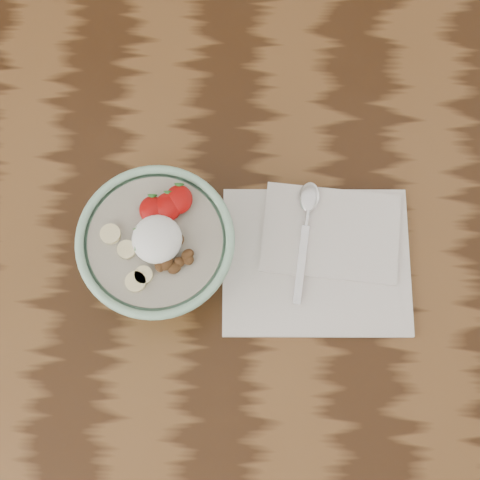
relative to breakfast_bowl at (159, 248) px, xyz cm
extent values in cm
cube|color=#311B0C|center=(8.70, 1.54, -9.28)|extent=(160.00, 90.00, 4.00)
cylinder|color=#92C4A3|center=(-0.04, -0.05, -6.61)|extent=(9.36, 9.36, 1.34)
torus|color=#92C4A3|center=(-0.04, -0.05, 4.31)|extent=(21.28, 21.28, 1.23)
cylinder|color=#A29A86|center=(-0.04, -0.05, 3.64)|extent=(18.05, 18.05, 1.11)
ellipsoid|color=white|center=(0.39, -0.17, 5.48)|extent=(6.65, 6.65, 3.66)
ellipsoid|color=#9C0807|center=(1.55, 4.36, 5.22)|extent=(3.70, 4.07, 2.03)
cone|color=#286623|center=(1.55, 6.03, 5.52)|extent=(1.40, 1.03, 1.52)
ellipsoid|color=#9C0807|center=(2.93, 5.46, 5.22)|extent=(3.72, 4.09, 2.05)
cone|color=#286623|center=(2.93, 7.13, 5.52)|extent=(1.40, 1.03, 1.52)
ellipsoid|color=#9C0807|center=(-0.57, 3.99, 5.14)|extent=(3.41, 3.76, 1.88)
cone|color=#286623|center=(-0.57, 5.52, 5.44)|extent=(1.40, 1.03, 1.52)
cylinder|color=beige|center=(-3.65, -1.45, 4.60)|extent=(2.51, 2.51, 0.70)
cylinder|color=beige|center=(-1.19, -4.80, 4.60)|extent=(2.40, 2.40, 0.70)
cylinder|color=beige|center=(-2.17, -5.72, 4.60)|extent=(2.74, 2.74, 0.70)
cylinder|color=beige|center=(-5.94, 0.61, 4.60)|extent=(2.73, 2.73, 0.70)
ellipsoid|color=#523118|center=(3.35, -3.00, 4.72)|extent=(1.79, 1.77, 1.10)
ellipsoid|color=#523118|center=(4.53, -2.62, 4.73)|extent=(1.77, 1.77, 0.96)
ellipsoid|color=#523118|center=(4.42, -1.99, 4.83)|extent=(2.30, 2.24, 1.07)
ellipsoid|color=#523118|center=(2.82, -3.88, 4.85)|extent=(2.32, 2.19, 1.03)
ellipsoid|color=#523118|center=(2.94, -0.10, 4.93)|extent=(2.53, 2.65, 1.43)
ellipsoid|color=#523118|center=(2.77, -3.76, 4.71)|extent=(1.60, 1.39, 1.12)
ellipsoid|color=#523118|center=(1.67, -3.21, 4.95)|extent=(2.75, 2.83, 1.38)
ellipsoid|color=#523118|center=(1.35, -2.86, 4.88)|extent=(2.02, 1.91, 1.29)
ellipsoid|color=#523118|center=(0.87, -2.86, 4.81)|extent=(2.29, 2.24, 0.97)
ellipsoid|color=#523118|center=(0.86, -3.50, 4.87)|extent=(1.68, 2.13, 1.43)
cylinder|color=#3F8337|center=(-2.10, -0.88, 6.20)|extent=(1.06, 1.23, 0.23)
cylinder|color=#3F8337|center=(-0.38, 2.13, 6.20)|extent=(1.27, 0.24, 0.22)
cylinder|color=#3F8337|center=(1.56, -0.94, 6.20)|extent=(1.14, 0.99, 0.23)
cylinder|color=#3F8337|center=(-2.02, 1.13, 6.20)|extent=(1.47, 0.64, 0.23)
cylinder|color=#3F8337|center=(-1.28, -1.37, 6.20)|extent=(1.19, 0.52, 0.22)
cylinder|color=#3F8337|center=(-2.24, -0.99, 6.20)|extent=(0.26, 1.97, 0.25)
cylinder|color=#3F8337|center=(1.54, -1.16, 6.20)|extent=(0.39, 1.42, 0.23)
cylinder|color=#3F8337|center=(1.76, 1.78, 6.20)|extent=(0.66, 1.67, 0.24)
cylinder|color=#3F8337|center=(1.36, 1.89, 6.20)|extent=(1.33, 0.28, 0.23)
cylinder|color=#3F8337|center=(1.78, 1.02, 6.20)|extent=(1.14, 0.68, 0.22)
cylinder|color=#3F8337|center=(-0.70, -1.77, 6.20)|extent=(1.70, 1.34, 0.25)
cylinder|color=#3F8337|center=(-1.34, 0.89, 6.20)|extent=(1.19, 0.94, 0.23)
cylinder|color=#3F8337|center=(-1.40, 1.02, 6.20)|extent=(1.94, 0.62, 0.25)
cylinder|color=#3F8337|center=(1.54, -1.38, 6.20)|extent=(1.45, 0.67, 0.23)
cube|color=silver|center=(22.53, 0.20, -6.74)|extent=(28.14, 22.95, 1.06)
cube|color=silver|center=(24.65, 4.45, -5.89)|extent=(21.24, 15.40, 0.64)
cube|color=silver|center=(20.21, -0.58, -5.40)|extent=(2.45, 11.88, 0.36)
cylinder|color=silver|center=(21.05, 6.83, -5.22)|extent=(1.06, 3.15, 0.72)
ellipsoid|color=silver|center=(21.38, 9.77, -5.09)|extent=(3.66, 5.05, 0.98)
camera|label=1|loc=(11.83, -22.33, 89.76)|focal=50.00mm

